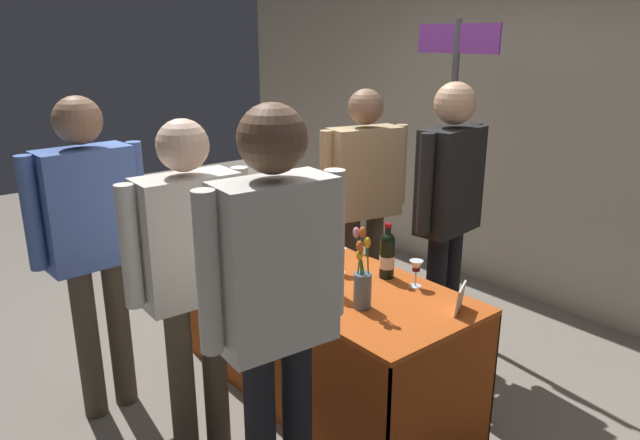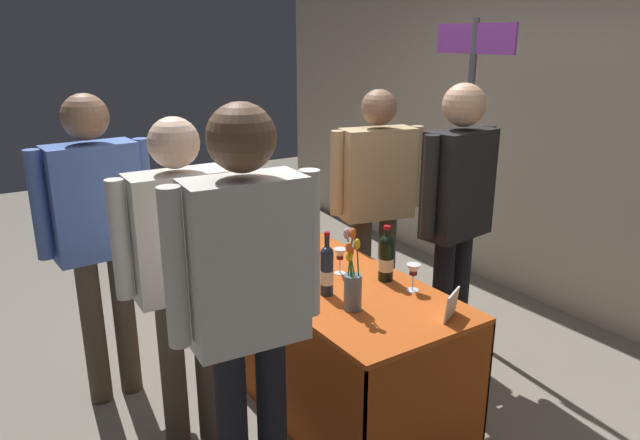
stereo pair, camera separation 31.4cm
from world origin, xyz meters
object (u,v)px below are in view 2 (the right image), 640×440
vendor_presenter (457,205)px  booth_signpost (467,142)px  wine_glass_near_taster (413,271)px  display_bottle_0 (249,216)px  featured_wine_bottle (288,262)px  wine_glass_mid (302,249)px  tasting_table (320,309)px  flower_vase (352,282)px  taster_foreground_right (182,260)px  wine_glass_near_vendor (340,255)px

vendor_presenter → booth_signpost: 0.59m
wine_glass_near_taster → display_bottle_0: bearing=-163.9°
booth_signpost → featured_wine_bottle: bearing=-83.2°
wine_glass_mid → vendor_presenter: bearing=65.3°
tasting_table → display_bottle_0: display_bottle_0 is taller
flower_vase → taster_foreground_right: (-0.42, -0.66, 0.12)m
display_bottle_0 → taster_foreground_right: (0.74, -0.71, 0.10)m
featured_wine_bottle → vendor_presenter: vendor_presenter is taller
wine_glass_mid → booth_signpost: 1.31m
wine_glass_near_vendor → wine_glass_near_taster: bearing=25.0°
wine_glass_near_vendor → booth_signpost: (-0.19, 1.12, 0.48)m
wine_glass_near_vendor → display_bottle_0: bearing=-168.7°
wine_glass_near_vendor → wine_glass_near_taster: size_ratio=1.00×
wine_glass_near_vendor → taster_foreground_right: bearing=-91.8°
wine_glass_near_vendor → wine_glass_near_taster: (0.39, 0.18, 0.00)m
wine_glass_near_vendor → wine_glass_near_taster: 0.43m
tasting_table → vendor_presenter: bearing=74.8°
display_bottle_0 → flower_vase: 1.17m
tasting_table → booth_signpost: booth_signpost is taller
featured_wine_bottle → display_bottle_0: bearing=167.9°
tasting_table → taster_foreground_right: 0.92m
wine_glass_near_vendor → booth_signpost: size_ratio=0.07×
featured_wine_bottle → wine_glass_mid: 0.31m
featured_wine_bottle → flower_vase: bearing=15.5°
wine_glass_near_vendor → vendor_presenter: bearing=78.6°
display_bottle_0 → wine_glass_near_vendor: 0.79m
wine_glass_near_taster → vendor_presenter: size_ratio=0.08×
featured_wine_bottle → taster_foreground_right: bearing=-91.5°
tasting_table → wine_glass_near_vendor: size_ratio=12.75×
display_bottle_0 → taster_foreground_right: 1.04m
featured_wine_bottle → booth_signpost: booth_signpost is taller
wine_glass_near_vendor → featured_wine_bottle: bearing=-92.4°
display_bottle_0 → vendor_presenter: (0.92, 0.87, 0.16)m
featured_wine_bottle → display_bottle_0: display_bottle_0 is taller
wine_glass_mid → vendor_presenter: vendor_presenter is taller
display_bottle_0 → booth_signpost: 1.47m
tasting_table → wine_glass_near_vendor: wine_glass_near_vendor is taller
featured_wine_bottle → tasting_table: bearing=103.9°
tasting_table → taster_foreground_right: taster_foreground_right is taller
wine_glass_mid → wine_glass_near_taster: size_ratio=0.93×
featured_wine_bottle → display_bottle_0: (-0.76, 0.16, 0.03)m
flower_vase → booth_signpost: bearing=113.6°
flower_vase → featured_wine_bottle: bearing=-164.5°
booth_signpost → tasting_table: bearing=-84.6°
display_bottle_0 → taster_foreground_right: size_ratio=0.22×
featured_wine_bottle → wine_glass_near_vendor: 0.32m
wine_glass_near_taster → taster_foreground_right: bearing=-111.6°
vendor_presenter → display_bottle_0: bearing=-53.9°
tasting_table → vendor_presenter: vendor_presenter is taller
wine_glass_near_vendor → vendor_presenter: vendor_presenter is taller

